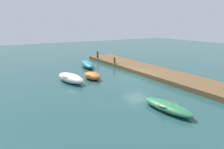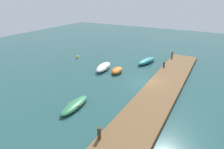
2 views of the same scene
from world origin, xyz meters
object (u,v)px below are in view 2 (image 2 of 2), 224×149
(mooring_post_mid_east, at_px, (172,55))
(rowboat_teal, at_px, (147,61))
(rowboat_white, at_px, (103,67))
(mooring_post_mid_west, at_px, (164,64))
(rowboat_green, at_px, (75,105))
(marker_buoy, at_px, (77,57))
(mooring_post_west, at_px, (99,133))
(dinghy_orange, at_px, (117,70))

(mooring_post_mid_east, bearing_deg, rowboat_teal, 135.72)
(rowboat_white, xyz_separation_m, mooring_post_mid_west, (4.32, -7.65, 0.40))
(rowboat_green, height_order, marker_buoy, rowboat_green)
(marker_buoy, bearing_deg, mooring_post_mid_east, -65.83)
(mooring_post_west, distance_m, marker_buoy, 21.36)
(rowboat_white, height_order, mooring_post_mid_east, mooring_post_mid_east)
(rowboat_teal, xyz_separation_m, rowboat_green, (-15.98, 1.54, -0.08))
(dinghy_orange, height_order, mooring_post_mid_west, mooring_post_mid_west)
(rowboat_teal, bearing_deg, rowboat_white, 155.43)
(mooring_post_west, xyz_separation_m, mooring_post_mid_west, (17.34, 0.00, -0.10))
(rowboat_teal, height_order, rowboat_green, rowboat_teal)
(mooring_post_west, height_order, mooring_post_mid_west, mooring_post_west)
(rowboat_green, xyz_separation_m, mooring_post_west, (-2.91, -4.71, 0.61))
(dinghy_orange, height_order, marker_buoy, dinghy_orange)
(dinghy_orange, bearing_deg, rowboat_white, 82.21)
(mooring_post_west, bearing_deg, mooring_post_mid_east, 0.00)
(mooring_post_mid_east, xyz_separation_m, marker_buoy, (-6.54, 14.57, -0.75))
(rowboat_white, bearing_deg, marker_buoy, 60.31)
(rowboat_white, bearing_deg, mooring_post_mid_east, -49.28)
(rowboat_teal, height_order, rowboat_white, rowboat_white)
(rowboat_white, distance_m, marker_buoy, 7.39)
(rowboat_white, bearing_deg, mooring_post_mid_west, -69.84)
(rowboat_teal, xyz_separation_m, marker_buoy, (-3.29, 11.40, -0.17))
(mooring_post_west, distance_m, mooring_post_mid_east, 22.14)
(mooring_post_mid_east, distance_m, marker_buoy, 15.99)
(mooring_post_mid_west, distance_m, marker_buoy, 14.68)
(rowboat_white, height_order, rowboat_green, rowboat_white)
(rowboat_teal, distance_m, rowboat_green, 16.05)
(rowboat_green, bearing_deg, rowboat_teal, -9.44)
(rowboat_teal, bearing_deg, rowboat_green, -172.70)
(mooring_post_west, relative_size, mooring_post_mid_west, 1.25)
(mooring_post_west, relative_size, marker_buoy, 2.21)
(dinghy_orange, relative_size, mooring_post_west, 2.65)
(rowboat_teal, relative_size, dinghy_orange, 1.85)
(rowboat_green, distance_m, marker_buoy, 16.07)
(mooring_post_west, height_order, mooring_post_mid_east, mooring_post_mid_east)
(mooring_post_mid_west, bearing_deg, rowboat_teal, 64.02)
(rowboat_teal, distance_m, dinghy_orange, 6.34)
(mooring_post_mid_west, bearing_deg, dinghy_orange, 129.39)
(rowboat_white, bearing_deg, mooring_post_west, -158.85)
(rowboat_teal, xyz_separation_m, rowboat_white, (-5.86, 4.48, 0.04))
(dinghy_orange, height_order, rowboat_white, rowboat_white)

